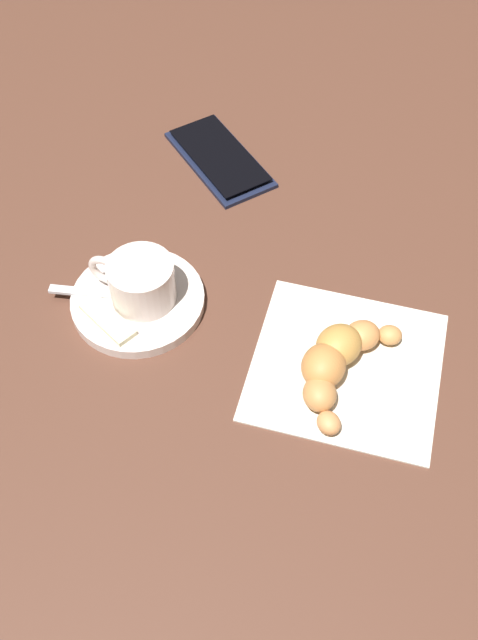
{
  "coord_description": "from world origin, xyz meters",
  "views": [
    {
      "loc": [
        -0.2,
        0.36,
        0.57
      ],
      "look_at": [
        0.01,
        0.01,
        0.02
      ],
      "focal_mm": 40.19,
      "sensor_mm": 36.0,
      "label": 1
    }
  ],
  "objects": [
    {
      "name": "croissant",
      "position": [
        -0.09,
        0.0,
        0.02
      ],
      "size": [
        0.08,
        0.14,
        0.03
      ],
      "color": "#CB8A4B",
      "rests_on": "napkin"
    },
    {
      "name": "teaspoon",
      "position": [
        0.12,
        0.03,
        0.01
      ],
      "size": [
        0.12,
        0.06,
        0.01
      ],
      "color": "silver",
      "rests_on": "saucer"
    },
    {
      "name": "saucer",
      "position": [
        0.12,
        0.03,
        0.01
      ],
      "size": [
        0.13,
        0.13,
        0.01
      ],
      "primitive_type": "cylinder",
      "color": "silver",
      "rests_on": "ground"
    },
    {
      "name": "ground_plane",
      "position": [
        0.0,
        0.0,
        0.0
      ],
      "size": [
        1.8,
        1.8,
        0.0
      ],
      "primitive_type": "plane",
      "color": "#533124"
    },
    {
      "name": "cell_phone",
      "position": [
        0.16,
        -0.19,
        0.01
      ],
      "size": [
        0.16,
        0.13,
        0.01
      ],
      "color": "#171D34",
      "rests_on": "ground"
    },
    {
      "name": "napkin",
      "position": [
        -0.09,
        -0.01,
        0.0
      ],
      "size": [
        0.21,
        0.21,
        0.0
      ],
      "primitive_type": "cube",
      "rotation": [
        0.0,
        0.0,
        0.28
      ],
      "color": "silver",
      "rests_on": "ground"
    },
    {
      "name": "sugar_packet",
      "position": [
        0.12,
        0.07,
        0.01
      ],
      "size": [
        0.07,
        0.04,
        0.01
      ],
      "primitive_type": "cube",
      "rotation": [
        0.0,
        0.0,
        9.16
      ],
      "color": "beige",
      "rests_on": "saucer"
    },
    {
      "name": "espresso_cup",
      "position": [
        0.11,
        0.03,
        0.03
      ],
      "size": [
        0.09,
        0.06,
        0.05
      ],
      "color": "silver",
      "rests_on": "saucer"
    }
  ]
}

